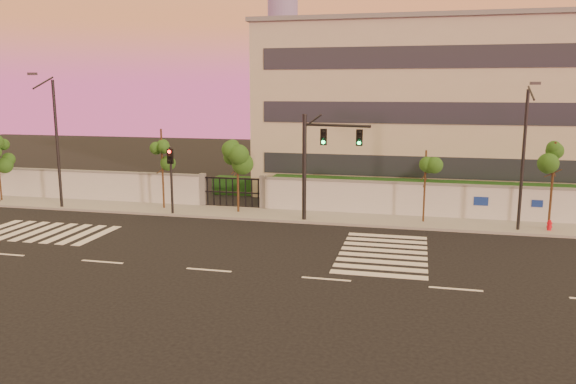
% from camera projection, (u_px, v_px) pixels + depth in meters
% --- Properties ---
extents(ground, '(120.00, 120.00, 0.00)m').
position_uv_depth(ground, '(209.00, 270.00, 23.63)').
color(ground, black).
rests_on(ground, ground).
extents(sidewalk, '(60.00, 3.00, 0.15)m').
position_uv_depth(sidewalk, '(272.00, 215.00, 33.67)').
color(sidewalk, gray).
rests_on(sidewalk, ground).
extents(perimeter_wall, '(60.00, 0.36, 2.20)m').
position_uv_depth(perimeter_wall, '(280.00, 194.00, 34.90)').
color(perimeter_wall, '#B9BCC1').
rests_on(perimeter_wall, ground).
extents(hedge_row, '(41.00, 4.25, 1.80)m').
position_uv_depth(hedge_row, '(305.00, 191.00, 37.33)').
color(hedge_row, black).
rests_on(hedge_row, ground).
extents(institutional_building, '(24.40, 12.40, 12.25)m').
position_uv_depth(institutional_building, '(429.00, 108.00, 41.55)').
color(institutional_building, '#B6AF9A').
rests_on(institutional_building, ground).
extents(road_markings, '(57.00, 7.62, 0.02)m').
position_uv_depth(road_markings, '(206.00, 244.00, 27.58)').
color(road_markings, silver).
rests_on(road_markings, ground).
extents(street_tree_c, '(1.48, 1.18, 5.10)m').
position_uv_depth(street_tree_c, '(162.00, 151.00, 34.71)').
color(street_tree_c, '#382314').
rests_on(street_tree_c, ground).
extents(street_tree_d, '(1.62, 1.29, 4.44)m').
position_uv_depth(street_tree_d, '(238.00, 161.00, 33.69)').
color(street_tree_d, '#382314').
rests_on(street_tree_d, ground).
extents(street_tree_e, '(1.33, 1.06, 4.19)m').
position_uv_depth(street_tree_e, '(426.00, 170.00, 31.18)').
color(street_tree_e, '#382314').
rests_on(street_tree_e, ground).
extents(street_tree_f, '(1.53, 1.22, 4.80)m').
position_uv_depth(street_tree_f, '(554.00, 166.00, 29.56)').
color(street_tree_f, '#382314').
rests_on(street_tree_f, ground).
extents(traffic_signal_main, '(3.84, 1.07, 6.14)m').
position_uv_depth(traffic_signal_main, '(318.00, 155.00, 31.34)').
color(traffic_signal_main, black).
rests_on(traffic_signal_main, ground).
extents(traffic_signal_secondary, '(0.32, 0.33, 4.16)m').
position_uv_depth(traffic_signal_secondary, '(171.00, 172.00, 33.30)').
color(traffic_signal_secondary, black).
rests_on(traffic_signal_secondary, ground).
extents(streetlight_west, '(0.50, 2.03, 8.45)m').
position_uv_depth(streetlight_west, '(55.00, 137.00, 34.70)').
color(streetlight_west, black).
rests_on(streetlight_west, ground).
extents(streetlight_east, '(0.47, 1.89, 7.86)m').
position_uv_depth(streetlight_east, '(524.00, 153.00, 28.98)').
color(streetlight_east, black).
rests_on(streetlight_east, ground).
extents(fire_hydrant, '(0.28, 0.27, 0.72)m').
position_uv_depth(fire_hydrant, '(549.00, 226.00, 29.66)').
color(fire_hydrant, red).
rests_on(fire_hydrant, ground).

